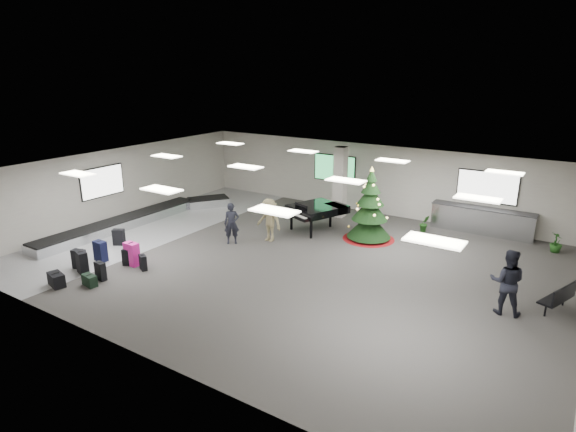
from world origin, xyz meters
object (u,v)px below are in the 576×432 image
Objects in this scene: traveler_b at (269,220)px; potted_plant_left at (424,223)px; baggage_carousel at (141,218)px; traveler_a at (232,224)px; bench at (560,296)px; grand_piano at (315,210)px; traveler_bench at (507,282)px; service_counter at (482,220)px; potted_plant_right at (556,242)px; christmas_tree at (370,215)px; pink_suitcase at (132,254)px.

potted_plant_left is at bearing 45.91° from traveler_b.
traveler_a reaches higher than baggage_carousel.
bench is at bearing 3.22° from baggage_carousel.
grand_piano is 3.63m from traveler_a.
potted_plant_left is at bearing -63.28° from traveler_bench.
traveler_b is at bearing -141.08° from service_counter.
traveler_bench is at bearing -54.39° from potted_plant_left.
potted_plant_right is at bearing 38.92° from grand_piano.
service_counter is at bearing 140.06° from bench.
potted_plant_right is (9.61, 4.75, -0.48)m from traveler_b.
bench is at bearing -21.00° from christmas_tree.
traveler_b reaches higher than potted_plant_left.
pink_suitcase is at bearing -150.97° from traveler_a.
christmas_tree is at bearing 39.15° from traveler_b.
traveler_b is at bearing 6.15° from traveler_a.
baggage_carousel is 7.04× the size of bench.
service_counter is at bearing 27.67° from baggage_carousel.
potted_plant_left is (5.83, 5.42, -0.45)m from traveler_a.
grand_piano is at bearing 25.48° from baggage_carousel.
traveler_bench is at bearing -0.04° from baggage_carousel.
grand_piano is 2.24m from traveler_b.
traveler_a is at bearing 2.53° from baggage_carousel.
service_counter is 13.76m from pink_suitcase.
bench is 0.81× the size of traveler_b.
christmas_tree reaches higher than traveler_bench.
grand_piano is at bearing -149.88° from service_counter.
potted_plant_left is (3.91, 2.35, -0.55)m from grand_piano.
pink_suitcase is at bearing -142.51° from potted_plant_right.
christmas_tree reaches higher than traveler_a.
grand_piano is at bearing 64.31° from pink_suitcase.
traveler_a reaches higher than pink_suitcase.
potted_plant_right is (8.73, 2.69, -0.52)m from grand_piano.
baggage_carousel is 3.29× the size of christmas_tree.
grand_piano reaches higher than pink_suitcase.
bench is (9.23, -2.39, -0.44)m from grand_piano.
baggage_carousel is 16.74m from potted_plant_right.
traveler_a is (-11.15, -0.69, 0.34)m from bench.
baggage_carousel is 5.03m from traveler_a.
grand_piano is 9.15m from potted_plant_right.
potted_plant_right is (6.40, 2.42, -0.63)m from christmas_tree.
service_counter is 2.52× the size of traveler_a.
service_counter is 10.21m from traveler_a.
service_counter is 6.69m from bench.
traveler_bench is at bearing -32.38° from christmas_tree.
service_counter reaches higher than potted_plant_left.
traveler_a is 9.88m from traveler_bench.
traveler_a is 2.26× the size of potted_plant_left.
traveler_a is 2.13× the size of potted_plant_right.
potted_plant_right is (4.82, 0.34, 0.02)m from potted_plant_left.
grand_piano is 3.77× the size of potted_plant_left.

